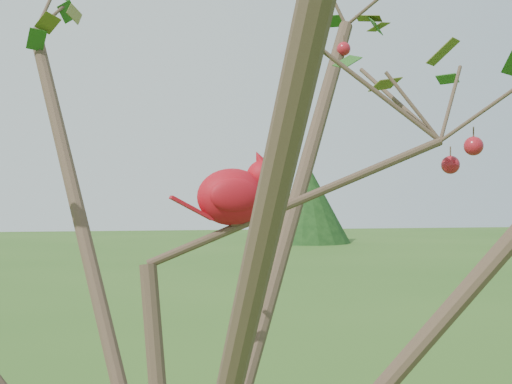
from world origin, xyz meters
The scene contains 3 objects.
crabapple_tree centered at (0.03, -0.02, 2.12)m, with size 2.35×2.05×2.95m.
cardinal centered at (0.12, 0.09, 2.09)m, with size 0.24×0.13×0.17m.
distant_trees centered at (1.91, 24.53, 1.57)m, with size 36.00×10.26×3.72m.
Camera 1 is at (-0.08, -1.19, 2.08)m, focal length 45.00 mm.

